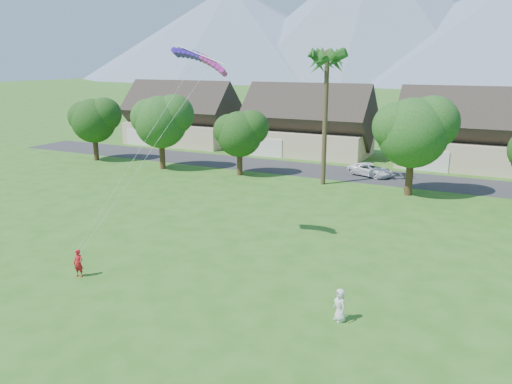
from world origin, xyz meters
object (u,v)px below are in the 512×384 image
Objects in this scene: kite_flyer at (79,263)px; parafoil_kite at (201,58)px; parked_car at (370,170)px; watcher at (340,305)px.

parafoil_kite reaches higher than kite_flyer.
parked_car is (8.15, 31.57, -0.13)m from kite_flyer.
parafoil_kite reaches higher than watcher.
watcher reaches higher than kite_flyer.
parafoil_kite is at bearing -165.57° from watcher.
kite_flyer reaches higher than parked_car.
parafoil_kite is (-4.42, -24.52, 10.92)m from parked_car.
parafoil_kite is at bearing 51.98° from kite_flyer.
parafoil_kite reaches higher than parked_car.
watcher is 0.33× the size of parked_car.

